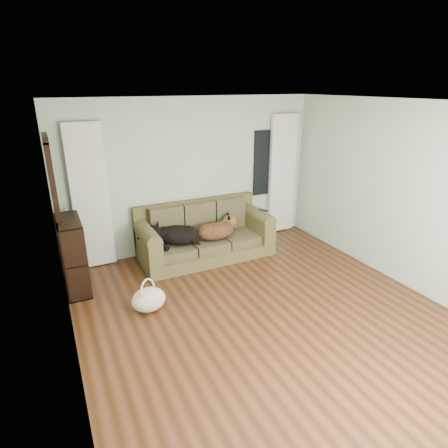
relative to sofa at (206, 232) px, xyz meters
name	(u,v)px	position (x,y,z in m)	size (l,w,h in m)	color
floor	(267,316)	(0.00, -1.97, -0.45)	(5.00, 5.00, 0.00)	#391D0D
ceiling	(277,103)	(0.00, -1.97, 2.15)	(5.00, 5.00, 0.00)	white
wall_back	(192,176)	(0.00, 0.53, 0.85)	(4.50, 0.04, 2.60)	#AEB9A6
wall_left	(62,258)	(-2.25, -1.97, 0.85)	(0.04, 5.00, 2.60)	#AEB9A6
wall_right	(408,197)	(2.25, -1.97, 0.85)	(0.04, 5.00, 2.60)	#AEB9A6
curtain_left	(91,198)	(-1.70, 0.45, 0.70)	(0.55, 0.08, 2.25)	white
curtain_right	(282,175)	(1.80, 0.45, 0.70)	(0.55, 0.08, 2.25)	white
window_pane	(266,163)	(1.45, 0.50, 0.95)	(0.50, 0.03, 1.20)	black
door_casing	(58,216)	(-2.20, 0.07, 0.60)	(0.07, 0.60, 2.10)	black
sofa	(206,232)	(0.00, 0.00, 0.00)	(2.20, 0.95, 0.90)	brown
dog_black_lab	(175,236)	(-0.54, -0.02, 0.03)	(0.70, 0.49, 0.30)	black
dog_shepherd	(217,230)	(0.17, -0.09, 0.04)	(0.68, 0.48, 0.30)	black
tv_remote	(264,210)	(1.03, -0.16, 0.28)	(0.05, 0.19, 0.02)	black
tote_bag	(149,300)	(-1.32, -1.18, -0.29)	(0.44, 0.34, 0.32)	silver
bookshelf	(73,256)	(-2.09, -0.16, 0.05)	(0.31, 0.84, 1.05)	black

